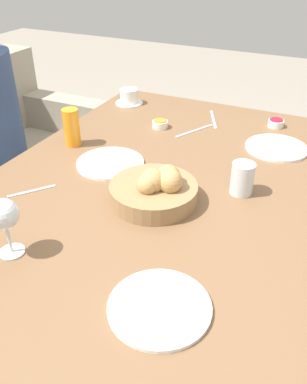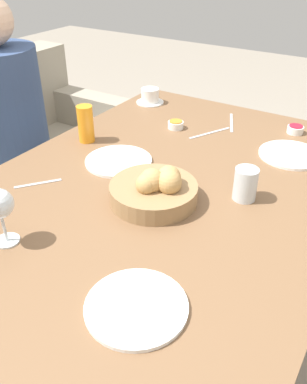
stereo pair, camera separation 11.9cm
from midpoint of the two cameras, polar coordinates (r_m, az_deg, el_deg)
The scene contains 15 objects.
ground_plane at distance 1.80m, azimuth 2.79°, elevation -20.69°, with size 10.00×10.00×0.00m, color gray.
dining_table at distance 1.32m, azimuth 3.58°, elevation -2.44°, with size 1.58×1.09×0.77m.
seated_person at distance 2.12m, azimuth -17.51°, elevation 5.50°, with size 0.36×0.47×1.25m.
bread_basket at distance 1.18m, azimuth 3.14°, elevation 0.24°, with size 0.26×0.26×0.11m.
plate_near_left at distance 0.89m, azimuth 1.55°, elevation -15.95°, with size 0.22×0.22×0.01m.
plate_near_right at distance 1.55m, azimuth 20.84°, elevation 4.86°, with size 0.23×0.23×0.01m.
plate_far_center at distance 1.41m, azimuth -2.52°, elevation 4.33°, with size 0.23×0.23×0.01m.
juice_glass at distance 1.55m, azimuth -7.32°, elevation 9.42°, with size 0.06×0.06×0.14m.
water_tumbler at distance 1.24m, azimuth 15.50°, elevation 1.00°, with size 0.07×0.07×0.10m.
coffee_cup at distance 1.94m, azimuth 1.32°, elevation 13.22°, with size 0.13×0.13×0.07m.
jam_bowl_berry at distance 1.74m, azimuth 21.19°, elevation 8.15°, with size 0.06×0.06×0.03m.
jam_bowl_honey at distance 1.68m, azimuth 5.20°, elevation 9.34°, with size 0.06×0.06×0.03m.
fork_silver at distance 1.65m, azimuth 10.00°, elevation 8.11°, with size 0.18×0.10×0.00m.
knife_silver at distance 1.77m, azimuth 12.83°, elevation 9.43°, with size 0.18×0.09×0.00m.
spoon_coffee at distance 1.32m, azimuth -13.45°, elevation 1.08°, with size 0.12×0.10×0.00m.
Camera 2 is at (-0.93, -0.56, 1.44)m, focal length 38.00 mm.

